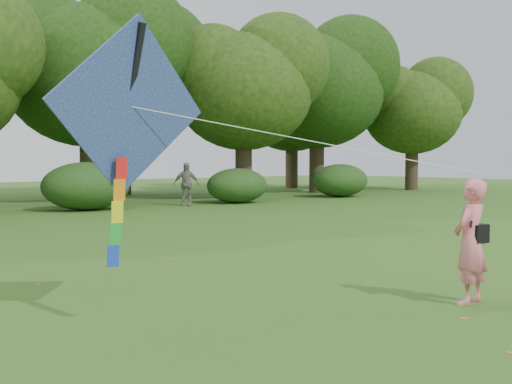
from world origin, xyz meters
TOP-DOWN VIEW (x-y plane):
  - ground at (0.00, 0.00)m, footprint 100.00×100.00m
  - man_kite_flyer at (0.31, -0.63)m, footprint 0.69×0.51m
  - bystander_right at (7.28, 17.43)m, footprint 1.12×1.04m
  - crossbody_bag at (0.43, -0.66)m, footprint 0.43×0.20m
  - flying_kite at (-3.86, 1.30)m, footprint 5.52×2.30m
  - tree_line at (1.67, 22.88)m, footprint 54.70×15.30m
  - fallen_leaves at (0.77, 3.06)m, footprint 8.39×11.98m

SIDE VIEW (x-z plane):
  - ground at x=0.00m, z-range 0.00..0.00m
  - fallen_leaves at x=0.77m, z-range 0.00..0.01m
  - man_kite_flyer at x=0.31m, z-range 0.00..1.73m
  - bystander_right at x=7.28m, z-range 0.00..1.85m
  - crossbody_bag at x=0.43m, z-range 0.63..1.33m
  - flying_kite at x=-3.86m, z-range 1.09..4.07m
  - tree_line at x=1.67m, z-range 0.86..10.35m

